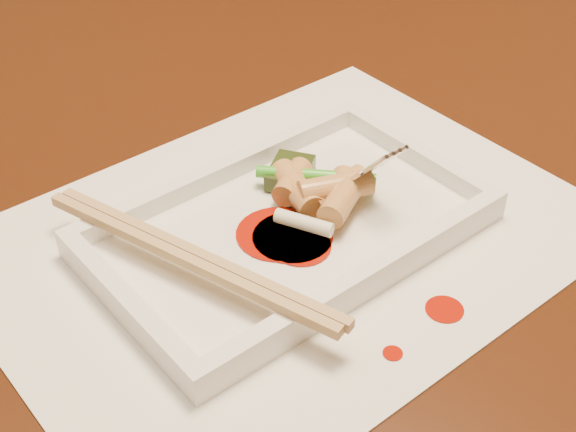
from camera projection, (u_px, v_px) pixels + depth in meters
table at (141, 235)px, 0.71m from camera, size 1.40×0.90×0.75m
placemat at (288, 237)px, 0.55m from camera, size 0.40×0.30×0.00m
sauce_splatter_a at (444, 309)px, 0.49m from camera, size 0.02×0.02×0.00m
sauce_splatter_b at (393, 353)px, 0.46m from camera, size 0.01×0.01×0.00m
plate_base at (288, 232)px, 0.54m from camera, size 0.26×0.16×0.01m
plate_rim_far at (223, 170)px, 0.58m from camera, size 0.26×0.01×0.01m
plate_rim_near at (364, 278)px, 0.49m from camera, size 0.26×0.01×0.01m
plate_rim_left at (127, 303)px, 0.48m from camera, size 0.01×0.14×0.01m
plate_rim_right at (416, 153)px, 0.60m from camera, size 0.01×0.14×0.01m
veg_piece at (290, 173)px, 0.58m from camera, size 0.05×0.04×0.01m
scallion_white at (304, 223)px, 0.53m from camera, size 0.03×0.04×0.01m
scallion_green at (316, 176)px, 0.57m from camera, size 0.07×0.07×0.01m
chopstick_a at (185, 260)px, 0.49m from camera, size 0.07×0.21×0.01m
chopstick_b at (195, 254)px, 0.49m from camera, size 0.07×0.21×0.01m
fork at (351, 88)px, 0.54m from camera, size 0.09×0.10×0.14m
sauce_blob_0 at (301, 246)px, 0.53m from camera, size 0.04×0.04×0.00m
sauce_blob_1 at (278, 234)px, 0.54m from camera, size 0.06×0.06×0.00m
sauce_blob_2 at (293, 237)px, 0.53m from camera, size 0.05×0.05×0.00m
rice_cake_0 at (296, 189)px, 0.56m from camera, size 0.03×0.05×0.02m
rice_cake_1 at (341, 193)px, 0.55m from camera, size 0.04×0.04×0.02m
rice_cake_2 at (342, 200)px, 0.54m from camera, size 0.05×0.04×0.02m
rice_cake_3 at (292, 182)px, 0.56m from camera, size 0.04×0.03×0.02m
rice_cake_4 at (337, 189)px, 0.56m from camera, size 0.05×0.02×0.02m
rice_cake_5 at (336, 188)px, 0.55m from camera, size 0.05×0.04×0.02m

